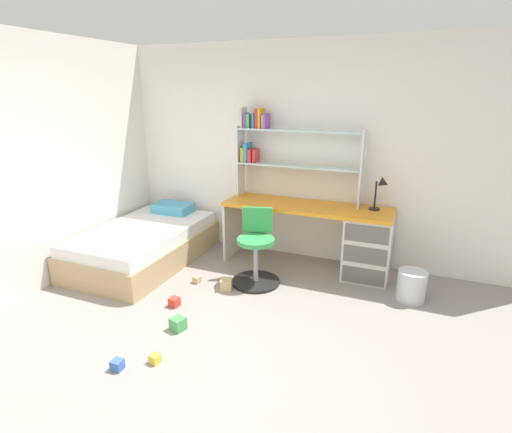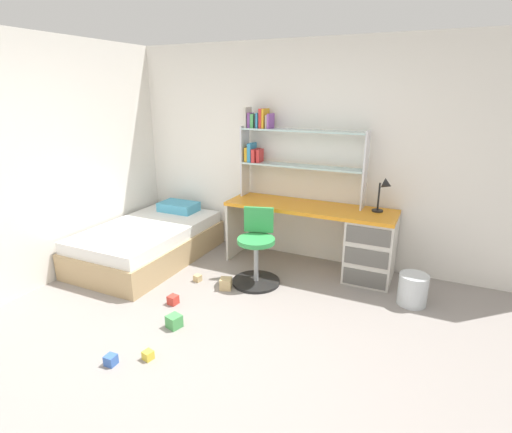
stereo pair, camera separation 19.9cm
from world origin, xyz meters
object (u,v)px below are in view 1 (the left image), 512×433
Objects in this scene: toy_block_natural_5 at (197,279)px; waste_bin at (412,286)px; desk at (350,238)px; toy_block_natural_0 at (226,284)px; toy_block_red_3 at (174,302)px; toy_block_blue_1 at (117,365)px; bed_platform at (145,244)px; toy_block_green_2 at (178,324)px; desk_lamp at (382,188)px; swivel_chair at (256,254)px; toy_block_yellow_4 at (155,359)px; bookshelf_hutch at (281,147)px.

waste_bin is at bearing 12.69° from toy_block_natural_5.
toy_block_natural_0 is (-1.12, -0.89, -0.36)m from desk.
toy_block_natural_0 reaches higher than toy_block_red_3.
desk is at bearing 60.54° from toy_block_blue_1.
bed_platform is 0.93m from toy_block_natural_5.
toy_block_natural_5 is at bearing 109.93° from toy_block_green_2.
swivel_chair is (-1.17, -0.68, -0.69)m from desk_lamp.
bed_platform is at bearing 121.12° from toy_block_blue_1.
toy_block_red_3 is at bearing 113.32° from toy_block_yellow_4.
waste_bin reaches higher than toy_block_red_3.
toy_block_natural_0 is 1.47× the size of toy_block_blue_1.
desk_lamp is 1.05m from waste_bin.
toy_block_blue_1 is at bearing -119.46° from desk.
waste_bin is 2.30m from toy_block_green_2.
desk_lamp is 0.47× the size of swivel_chair.
toy_block_red_3 is at bearing -122.76° from toy_block_natural_0.
bed_platform is 3.06m from waste_bin.
toy_block_yellow_4 is (-1.79, -1.78, -0.12)m from waste_bin.
toy_block_natural_0 is (1.24, -0.29, -0.17)m from bed_platform.
waste_bin is at bearing 4.24° from bed_platform.
toy_block_red_3 is at bearing -109.03° from bookshelf_hutch.
bed_platform is (-2.64, -0.69, -0.78)m from desk_lamp.
desk is 2.44m from bed_platform.
bookshelf_hutch is at bearing 27.86° from bed_platform.
toy_block_green_2 reaches higher than toy_block_yellow_4.
desk is at bearing 14.39° from bed_platform.
toy_block_natural_0 is 1.27m from toy_block_yellow_4.
swivel_chair is 0.71m from toy_block_natural_5.
toy_block_natural_5 is at bearing -119.57° from bookshelf_hutch.
swivel_chair is at bearing 75.43° from toy_block_green_2.
desk_lamp reaches higher than toy_block_blue_1.
waste_bin is 1.88m from toy_block_natural_0.
desk is 0.65m from desk_lamp.
toy_block_yellow_4 is (-0.21, -1.56, -0.29)m from swivel_chair.
bed_platform is 25.09× the size of toy_block_yellow_4.
toy_block_natural_0 is at bearing -145.12° from desk_lamp.
bed_platform is 1.28m from toy_block_natural_0.
desk is at bearing 62.97° from toy_block_yellow_4.
desk_lamp is at bearing -4.20° from bookshelf_hutch.
waste_bin is 3.49× the size of toy_block_red_3.
bookshelf_hutch is 1.24m from desk_lamp.
toy_block_natural_0 is at bearing -3.66° from toy_block_natural_5.
toy_block_blue_1 is at bearing -99.48° from bookshelf_hutch.
toy_block_yellow_4 is at bearing -97.55° from swivel_chair.
bed_platform is 1.22m from toy_block_red_3.
waste_bin is at bearing 25.36° from toy_block_red_3.
waste_bin is (1.59, -0.55, -1.23)m from bookshelf_hutch.
desk_lamp is at bearing 131.77° from waste_bin.
desk_lamp is 0.21× the size of bed_platform.
bookshelf_hutch is 12.91× the size of toy_block_green_2.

